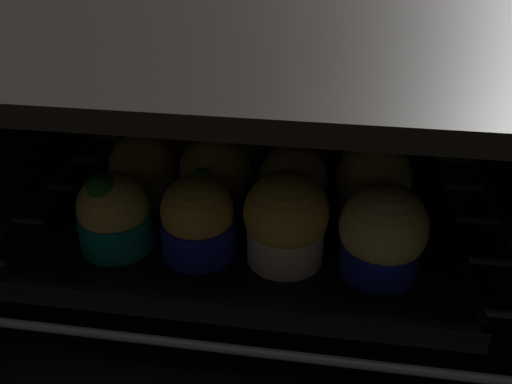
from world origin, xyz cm
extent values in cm
cube|color=black|center=(0.00, 22.00, -0.75)|extent=(59.00, 47.00, 1.50)
cube|color=black|center=(0.00, 22.00, 34.75)|extent=(59.00, 47.00, 1.50)
cube|color=black|center=(0.00, 44.75, 17.00)|extent=(59.00, 1.50, 34.00)
cube|color=black|center=(-28.75, 22.00, 17.00)|extent=(1.50, 47.00, 34.00)
cylinder|color=#4C494C|center=(0.00, 3.00, 13.60)|extent=(54.00, 0.80, 0.80)
cylinder|color=#4C494C|center=(0.00, 10.60, 13.60)|extent=(54.00, 0.80, 0.80)
cylinder|color=#4C494C|center=(0.00, 18.20, 13.60)|extent=(54.00, 0.80, 0.80)
cylinder|color=#4C494C|center=(0.00, 25.80, 13.60)|extent=(54.00, 0.80, 0.80)
cylinder|color=#4C494C|center=(0.00, 33.40, 13.60)|extent=(54.00, 0.80, 0.80)
cylinder|color=#4C494C|center=(0.00, 41.00, 13.60)|extent=(54.00, 0.80, 0.80)
cylinder|color=#4C494C|center=(-27.00, 22.00, 13.60)|extent=(0.80, 42.00, 0.80)
cylinder|color=#4C494C|center=(27.00, 22.00, 13.60)|extent=(0.80, 42.00, 0.80)
cube|color=black|center=(0.00, 21.81, 14.60)|extent=(41.74, 33.45, 1.20)
cube|color=black|center=(0.00, 5.48, 15.70)|extent=(41.74, 0.80, 1.00)
cube|color=black|center=(0.00, 38.14, 15.70)|extent=(41.74, 0.80, 1.00)
cube|color=black|center=(-20.47, 21.81, 15.70)|extent=(0.80, 33.45, 1.00)
cube|color=black|center=(20.47, 21.81, 15.70)|extent=(0.80, 33.45, 1.00)
cylinder|color=#0C8C84|center=(-12.36, 13.21, 17.01)|extent=(7.15, 7.15, 3.62)
sphere|color=#DBBC60|center=(-12.36, 13.21, 19.59)|extent=(6.82, 6.82, 6.82)
sphere|color=#1E6023|center=(-12.69, 12.01, 22.39)|extent=(2.56, 2.56, 2.56)
cylinder|color=#1928B7|center=(-4.21, 13.34, 17.01)|extent=(7.15, 7.15, 3.62)
sphere|color=gold|center=(-4.21, 13.34, 19.85)|extent=(6.84, 6.84, 6.84)
sphere|color=#1E6023|center=(-3.94, 14.61, 22.68)|extent=(1.82, 1.82, 1.82)
cylinder|color=silver|center=(4.02, 13.54, 17.01)|extent=(7.15, 7.15, 3.62)
sphere|color=gold|center=(4.02, 13.54, 20.30)|extent=(7.84, 7.84, 7.84)
sphere|color=#28702D|center=(4.56, 14.51, 22.65)|extent=(1.89, 1.89, 1.89)
cylinder|color=#1928B7|center=(12.68, 13.14, 17.01)|extent=(7.15, 7.15, 3.62)
sphere|color=#E0CC7A|center=(12.68, 13.14, 19.92)|extent=(7.87, 7.87, 7.87)
sphere|color=#28702D|center=(12.78, 13.25, 22.48)|extent=(2.13, 2.13, 2.13)
cylinder|color=silver|center=(-12.55, 22.11, 17.01)|extent=(7.15, 7.15, 3.62)
sphere|color=gold|center=(-12.55, 22.11, 19.53)|extent=(7.29, 7.29, 7.29)
cylinder|color=#1928B7|center=(-4.31, 21.53, 17.01)|extent=(7.15, 7.15, 3.62)
sphere|color=gold|center=(-4.31, 21.53, 19.95)|extent=(7.55, 7.55, 7.55)
sphere|color=#1E6023|center=(-4.14, 21.56, 22.37)|extent=(1.62, 1.62, 1.62)
cylinder|color=#7A238C|center=(3.94, 21.46, 17.01)|extent=(7.15, 7.15, 3.62)
sphere|color=#E0CC7A|center=(3.94, 21.46, 19.58)|extent=(7.11, 7.11, 7.11)
sphere|color=#1E6023|center=(4.60, 21.43, 21.60)|extent=(2.23, 2.23, 2.23)
cylinder|color=#7A238C|center=(12.13, 21.66, 17.01)|extent=(7.15, 7.15, 3.62)
sphere|color=#E0CC7A|center=(12.13, 21.66, 20.34)|extent=(7.64, 7.64, 7.64)
sphere|color=#19511E|center=(12.37, 21.19, 23.23)|extent=(2.14, 2.14, 2.14)
cylinder|color=#7A238C|center=(-12.36, 30.08, 17.01)|extent=(7.15, 7.15, 3.62)
sphere|color=#E0CC7A|center=(-12.36, 30.08, 19.42)|extent=(7.24, 7.24, 7.24)
sphere|color=#28702D|center=(-12.83, 30.36, 22.48)|extent=(1.95, 1.95, 1.95)
cylinder|color=#0C8C84|center=(-3.91, 30.48, 17.01)|extent=(7.15, 7.15, 3.62)
sphere|color=#DBBC60|center=(-3.91, 30.48, 20.26)|extent=(7.40, 7.40, 7.40)
sphere|color=#19511E|center=(-3.73, 31.51, 23.12)|extent=(1.91, 1.91, 1.91)
cylinder|color=red|center=(3.77, 29.82, 17.01)|extent=(7.15, 7.15, 3.62)
sphere|color=gold|center=(3.77, 29.82, 20.07)|extent=(7.33, 7.33, 7.33)
sphere|color=#28702D|center=(4.01, 29.00, 22.91)|extent=(2.48, 2.48, 2.48)
cylinder|color=#1928B7|center=(12.37, 29.94, 17.01)|extent=(7.15, 7.15, 3.62)
sphere|color=gold|center=(12.37, 29.94, 19.89)|extent=(7.15, 7.15, 7.15)
sphere|color=#28702D|center=(13.00, 29.17, 22.24)|extent=(2.46, 2.46, 2.46)
camera|label=1|loc=(7.46, -27.07, 46.12)|focal=37.39mm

